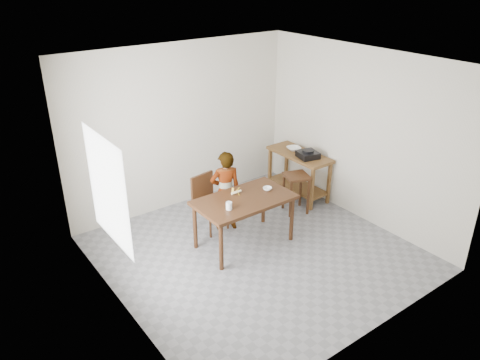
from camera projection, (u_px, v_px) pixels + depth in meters
floor at (257, 254)px, 6.72m from camera, size 4.00×4.00×0.04m
ceiling at (260, 61)px, 5.55m from camera, size 4.00×4.00×0.04m
wall_back at (181, 126)px, 7.60m from camera, size 4.00×0.04×2.70m
wall_front at (384, 231)px, 4.66m from camera, size 4.00×0.04×2.70m
wall_left at (112, 211)px, 5.05m from camera, size 0.04×4.00×2.70m
wall_right at (360, 135)px, 7.22m from camera, size 0.04×4.00×2.70m
window_pane at (107, 191)px, 5.15m from camera, size 0.02×1.10×1.30m
dining_table at (244, 221)px, 6.77m from camera, size 1.40×0.80×0.75m
prep_counter at (298, 174)px, 8.19m from camera, size 0.50×1.20×0.80m
child at (225, 191)px, 7.06m from camera, size 0.54×0.45×1.28m
dining_chair at (211, 204)px, 7.13m from camera, size 0.48×0.48×0.87m
stool at (296, 193)px, 7.68m from camera, size 0.48×0.48×0.66m
glass_tumbler at (229, 206)px, 6.30m from camera, size 0.10×0.10×0.11m
small_bowl at (267, 189)px, 6.84m from camera, size 0.15×0.15×0.04m
banana at (236, 192)px, 6.72m from camera, size 0.19×0.15×0.06m
serving_bowl at (294, 149)px, 8.13m from camera, size 0.29×0.29×0.06m
gas_burner at (308, 155)px, 7.82m from camera, size 0.38×0.38×0.10m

